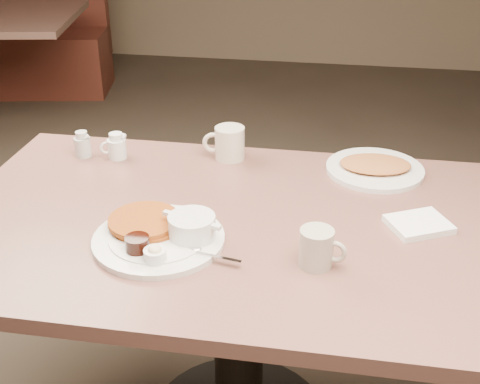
% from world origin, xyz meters
% --- Properties ---
extents(diner_table, '(1.50, 0.90, 0.75)m').
position_xyz_m(diner_table, '(0.00, 0.00, 0.58)').
color(diner_table, '#84564C').
rests_on(diner_table, ground).
extents(main_plate, '(0.41, 0.40, 0.07)m').
position_xyz_m(main_plate, '(-0.16, -0.13, 0.77)').
color(main_plate, white).
rests_on(main_plate, diner_table).
extents(coffee_mug_near, '(0.11, 0.09, 0.09)m').
position_xyz_m(coffee_mug_near, '(0.20, -0.17, 0.80)').
color(coffee_mug_near, '#B7AE9C').
rests_on(coffee_mug_near, diner_table).
extents(napkin, '(0.18, 0.17, 0.02)m').
position_xyz_m(napkin, '(0.45, 0.04, 0.76)').
color(napkin, white).
rests_on(napkin, diner_table).
extents(coffee_mug_far, '(0.13, 0.10, 0.10)m').
position_xyz_m(coffee_mug_far, '(-0.09, 0.36, 0.80)').
color(coffee_mug_far, beige).
rests_on(coffee_mug_far, diner_table).
extents(creamer_left, '(0.08, 0.06, 0.08)m').
position_xyz_m(creamer_left, '(-0.43, 0.31, 0.79)').
color(creamer_left, white).
rests_on(creamer_left, diner_table).
extents(creamer_right, '(0.07, 0.05, 0.08)m').
position_xyz_m(creamer_right, '(-0.54, 0.30, 0.79)').
color(creamer_right, beige).
rests_on(creamer_right, diner_table).
extents(hash_plate, '(0.31, 0.31, 0.04)m').
position_xyz_m(hash_plate, '(0.35, 0.34, 0.76)').
color(hash_plate, silver).
rests_on(hash_plate, diner_table).
extents(booth_back_left, '(1.57, 1.76, 1.12)m').
position_xyz_m(booth_back_left, '(-2.16, 2.87, 0.41)').
color(booth_back_left, '#5F291E').
rests_on(booth_back_left, ground).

